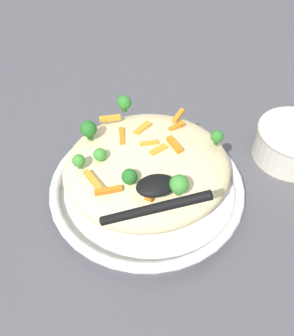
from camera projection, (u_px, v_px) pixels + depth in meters
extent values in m
plane|color=#4C4C51|center=(147.00, 194.00, 0.62)|extent=(2.40, 2.40, 0.00)
cylinder|color=silver|center=(147.00, 191.00, 0.61)|extent=(0.31, 0.31, 0.02)
torus|color=silver|center=(147.00, 184.00, 0.60)|extent=(0.33, 0.33, 0.02)
torus|color=black|center=(147.00, 182.00, 0.59)|extent=(0.33, 0.33, 0.00)
ellipsoid|color=beige|center=(147.00, 166.00, 0.57)|extent=(0.28, 0.26, 0.08)
cube|color=orange|center=(158.00, 150.00, 0.53)|extent=(0.03, 0.02, 0.01)
cube|color=orange|center=(176.00, 127.00, 0.58)|extent=(0.03, 0.02, 0.01)
cube|color=orange|center=(122.00, 136.00, 0.56)|extent=(0.02, 0.04, 0.01)
cube|color=orange|center=(153.00, 193.00, 0.48)|extent=(0.03, 0.03, 0.01)
cube|color=orange|center=(142.00, 129.00, 0.57)|extent=(0.04, 0.03, 0.01)
cube|color=orange|center=(178.00, 115.00, 0.60)|extent=(0.03, 0.03, 0.01)
cube|color=orange|center=(108.00, 190.00, 0.48)|extent=(0.04, 0.01, 0.01)
cube|color=orange|center=(174.00, 144.00, 0.54)|extent=(0.02, 0.04, 0.01)
cube|color=orange|center=(149.00, 144.00, 0.54)|extent=(0.03, 0.01, 0.01)
cube|color=orange|center=(110.00, 118.00, 0.59)|extent=(0.04, 0.01, 0.01)
cube|color=orange|center=(93.00, 180.00, 0.49)|extent=(0.02, 0.04, 0.01)
cylinder|color=#205B1C|center=(130.00, 182.00, 0.49)|extent=(0.01, 0.01, 0.01)
sphere|color=#236B23|center=(130.00, 177.00, 0.48)|extent=(0.02, 0.02, 0.02)
cylinder|color=#296820|center=(125.00, 109.00, 0.61)|extent=(0.01, 0.01, 0.01)
sphere|color=#2D7A28|center=(124.00, 102.00, 0.60)|extent=(0.03, 0.03, 0.03)
cylinder|color=#377928|center=(101.00, 160.00, 0.52)|extent=(0.01, 0.01, 0.01)
sphere|color=#3D8E33|center=(100.00, 155.00, 0.52)|extent=(0.02, 0.02, 0.02)
cylinder|color=#205B1C|center=(90.00, 136.00, 0.56)|extent=(0.01, 0.01, 0.01)
sphere|color=#236B23|center=(89.00, 129.00, 0.55)|extent=(0.03, 0.03, 0.03)
cylinder|color=#377928|center=(178.00, 191.00, 0.48)|extent=(0.01, 0.01, 0.01)
sphere|color=#3D8E33|center=(179.00, 184.00, 0.47)|extent=(0.03, 0.03, 0.03)
cylinder|color=#296820|center=(216.00, 142.00, 0.55)|extent=(0.01, 0.01, 0.01)
sphere|color=#2D7A28|center=(217.00, 136.00, 0.54)|extent=(0.02, 0.02, 0.02)
cylinder|color=#377928|center=(80.00, 166.00, 0.51)|extent=(0.01, 0.01, 0.01)
sphere|color=#3D8E33|center=(79.00, 161.00, 0.51)|extent=(0.02, 0.02, 0.02)
ellipsoid|color=black|center=(156.00, 186.00, 0.47)|extent=(0.06, 0.04, 0.02)
cylinder|color=black|center=(153.00, 209.00, 0.41)|extent=(0.13, 0.06, 0.08)
cylinder|color=beige|center=(293.00, 143.00, 0.66)|extent=(0.14, 0.14, 0.07)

